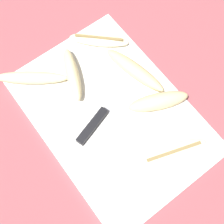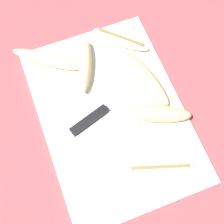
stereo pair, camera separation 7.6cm
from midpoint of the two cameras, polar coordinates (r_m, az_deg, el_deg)
The scene contains 9 objects.
ground_plane at distance 0.78m, azimuth 2.76°, elevation -0.94°, with size 4.00×4.00×0.00m, color #93474C.
cutting_board at distance 0.77m, azimuth 2.78°, elevation -0.79°, with size 0.49×0.34×0.01m.
knife at distance 0.75m, azimuth -0.16°, elevation -1.37°, with size 0.08×0.21×0.02m.
banana_soft_right at distance 0.82m, azimuth -9.46°, elevation 9.15°, with size 0.14×0.17×0.03m.
banana_mellow_near at distance 0.76m, azimuth 11.57°, elevation -0.71°, with size 0.10×0.16×0.04m.
banana_spotted_left at distance 0.80m, azimuth 9.00°, elevation 5.96°, with size 0.19×0.08×0.03m.
banana_ripe_center at distance 0.80m, azimuth -2.22°, elevation 8.09°, with size 0.15×0.09×0.04m.
banana_pale_long at distance 0.85m, azimuth 4.23°, elevation 12.81°, with size 0.14×0.14×0.02m.
banana_bright_far at distance 0.74m, azimuth 11.67°, elevation -10.36°, with size 0.09×0.17×0.02m.
Camera 2 is at (0.25, -0.10, 0.73)m, focal length 50.00 mm.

